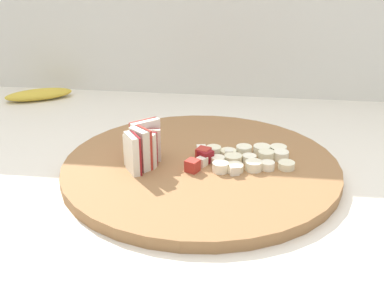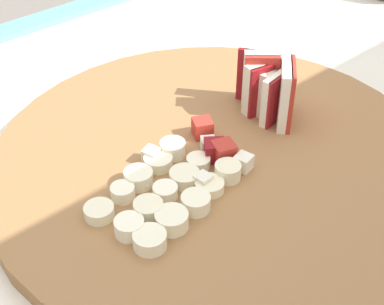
{
  "view_description": "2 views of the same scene",
  "coord_description": "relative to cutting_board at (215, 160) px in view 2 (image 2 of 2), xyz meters",
  "views": [
    {
      "loc": [
        0.16,
        -0.76,
        1.29
      ],
      "look_at": [
        0.05,
        0.05,
        0.92
      ],
      "focal_mm": 48.5,
      "sensor_mm": 36.0,
      "label": 1
    },
    {
      "loc": [
        0.38,
        0.33,
        1.27
      ],
      "look_at": [
        0.1,
        0.01,
        0.93
      ],
      "focal_mm": 52.38,
      "sensor_mm": 36.0,
      "label": 2
    }
  ],
  "objects": [
    {
      "name": "banana_slice_rows",
      "position": [
        0.08,
        0.02,
        0.02
      ],
      "size": [
        0.15,
        0.11,
        0.02
      ],
      "color": "white",
      "rests_on": "cutting_board"
    },
    {
      "name": "apple_dice_pile",
      "position": [
        0.01,
        0.0,
        0.02
      ],
      "size": [
        0.09,
        0.09,
        0.02
      ],
      "color": "#EFE5CC",
      "rests_on": "cutting_board"
    },
    {
      "name": "apple_wedge_fan",
      "position": [
        -0.1,
        -0.02,
        0.04
      ],
      "size": [
        0.06,
        0.1,
        0.07
      ],
      "color": "maroon",
      "rests_on": "cutting_board"
    },
    {
      "name": "cutting_board",
      "position": [
        0.0,
        0.0,
        0.0
      ],
      "size": [
        0.46,
        0.46,
        0.02
      ],
      "primitive_type": "cylinder",
      "color": "olive",
      "rests_on": "tiled_countertop"
    }
  ]
}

